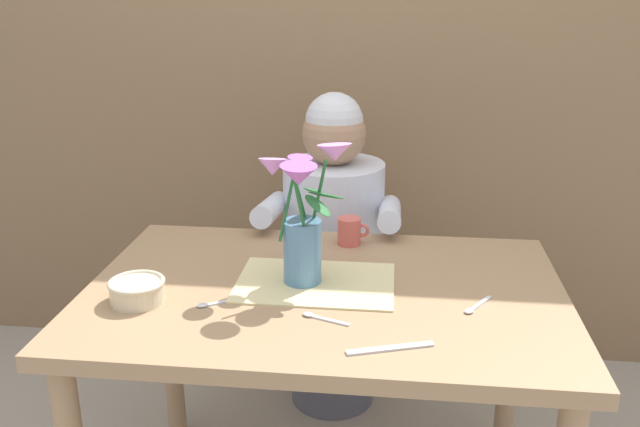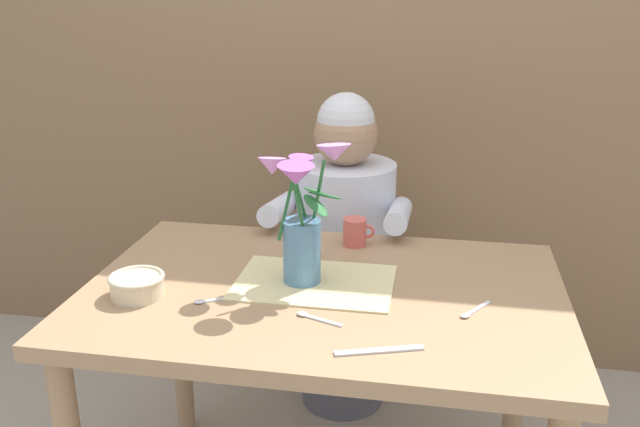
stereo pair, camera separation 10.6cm
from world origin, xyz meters
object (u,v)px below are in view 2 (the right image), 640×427
object	(u,v)px
flower_vase	(303,217)
ceramic_mug	(355,232)
dinner_knife	(379,351)
seated_person	(344,258)
ceramic_bowl	(137,285)

from	to	relation	value
flower_vase	ceramic_mug	distance (m)	0.34
flower_vase	ceramic_mug	bearing A→B (deg)	71.77
flower_vase	dinner_knife	bearing A→B (deg)	-53.41
seated_person	flower_vase	bearing A→B (deg)	-87.35
flower_vase	ceramic_mug	world-z (taller)	flower_vase
seated_person	ceramic_bowl	distance (m)	0.87
seated_person	ceramic_mug	world-z (taller)	seated_person
ceramic_bowl	ceramic_mug	bearing A→B (deg)	42.11
ceramic_bowl	dinner_knife	xyz separation A→B (m)	(0.61, -0.16, -0.03)
seated_person	ceramic_bowl	bearing A→B (deg)	-114.01
dinner_knife	ceramic_mug	bearing A→B (deg)	83.61
dinner_knife	ceramic_mug	distance (m)	0.61
flower_vase	dinner_knife	size ratio (longest dim) A/B	1.94
seated_person	ceramic_mug	distance (m)	0.39
flower_vase	dinner_knife	world-z (taller)	flower_vase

